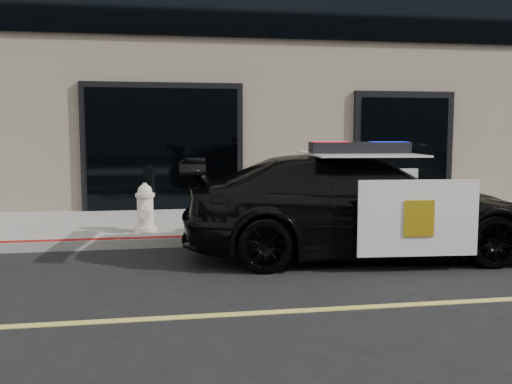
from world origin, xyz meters
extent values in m
plane|color=black|center=(0.00, 0.00, 0.00)|extent=(120.00, 120.00, 0.00)
cube|color=gray|center=(0.00, 5.25, 0.07)|extent=(60.00, 3.50, 0.15)
imported|color=black|center=(1.76, 2.38, 0.75)|extent=(2.93, 5.49, 1.49)
cube|color=white|center=(2.17, 1.27, 0.72)|extent=(1.59, 0.17, 1.00)
cube|color=white|center=(2.34, 3.41, 0.72)|extent=(1.59, 0.17, 1.00)
cube|color=white|center=(1.76, 2.38, 1.51)|extent=(1.64, 1.91, 0.02)
cube|color=gold|center=(2.17, 1.24, 0.72)|extent=(0.40, 0.04, 0.47)
cube|color=black|center=(1.76, 2.38, 1.59)|extent=(1.46, 0.49, 0.17)
cube|color=red|center=(1.33, 2.42, 1.61)|extent=(0.52, 0.36, 0.16)
cube|color=#0C19CC|center=(2.19, 2.35, 1.61)|extent=(0.52, 0.36, 0.16)
cylinder|color=white|center=(-1.35, 4.15, 0.19)|extent=(0.37, 0.37, 0.08)
cylinder|color=white|center=(-1.35, 4.15, 0.49)|extent=(0.27, 0.27, 0.52)
cylinder|color=white|center=(-1.35, 4.15, 0.77)|extent=(0.32, 0.32, 0.06)
sphere|color=white|center=(-1.35, 4.15, 0.83)|extent=(0.24, 0.24, 0.24)
cylinder|color=white|center=(-1.35, 4.15, 0.94)|extent=(0.07, 0.07, 0.07)
cylinder|color=white|center=(-1.35, 4.32, 0.56)|extent=(0.13, 0.12, 0.13)
cylinder|color=white|center=(-1.35, 3.97, 0.56)|extent=(0.13, 0.12, 0.13)
cylinder|color=white|center=(-1.35, 3.94, 0.49)|extent=(0.18, 0.15, 0.18)
camera|label=1|loc=(-1.13, -5.52, 1.84)|focal=40.00mm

